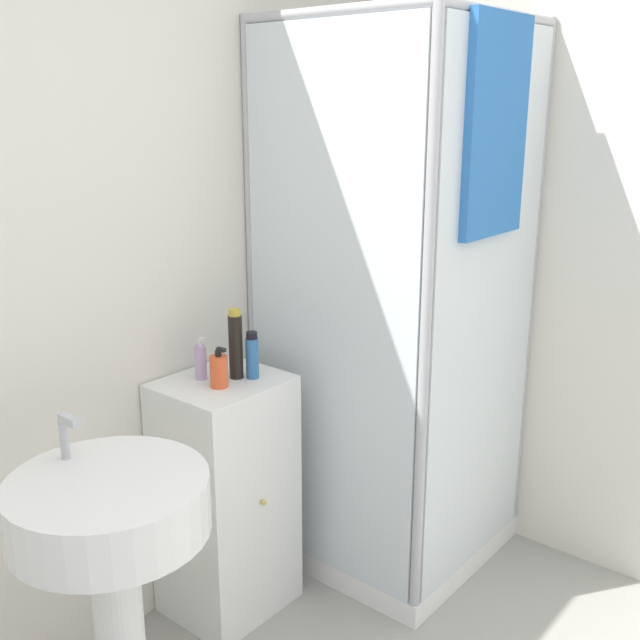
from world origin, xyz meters
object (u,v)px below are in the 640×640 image
at_px(sink, 112,542).
at_px(lotion_bottle_white, 201,362).
at_px(shampoo_bottle_tall_black, 236,345).
at_px(soap_dispenser, 219,371).
at_px(shampoo_bottle_blue, 252,356).

relative_size(sink, lotion_bottle_white, 6.72).
distance_m(sink, shampoo_bottle_tall_black, 0.82).
bearing_deg(soap_dispenser, shampoo_bottle_blue, -10.91).
height_order(shampoo_bottle_blue, lotion_bottle_white, shampoo_bottle_blue).
bearing_deg(shampoo_bottle_blue, shampoo_bottle_tall_black, 129.42).
relative_size(sink, soap_dispenser, 7.28).
distance_m(soap_dispenser, shampoo_bottle_blue, 0.14).
relative_size(sink, shampoo_bottle_tall_black, 4.14).
xyz_separation_m(shampoo_bottle_tall_black, shampoo_bottle_blue, (0.04, -0.04, -0.04)).
bearing_deg(lotion_bottle_white, soap_dispenser, -95.94).
xyz_separation_m(soap_dispenser, shampoo_bottle_blue, (0.13, -0.03, 0.02)).
bearing_deg(sink, shampoo_bottle_blue, 16.75).
bearing_deg(soap_dispenser, shampoo_bottle_tall_black, 10.25).
bearing_deg(soap_dispenser, sink, -157.91).
height_order(shampoo_bottle_tall_black, shampoo_bottle_blue, shampoo_bottle_tall_black).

